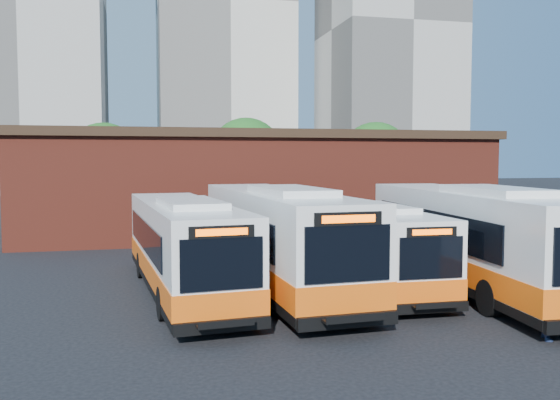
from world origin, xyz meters
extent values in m
plane|color=black|center=(0.00, 0.00, 0.00)|extent=(220.00, 220.00, 0.00)
cube|color=white|center=(-5.71, 2.98, 1.77)|extent=(3.65, 12.18, 2.85)
cube|color=#F45E0F|center=(-5.71, 2.98, 0.95)|extent=(3.71, 12.23, 0.70)
cube|color=black|center=(-5.71, 2.98, 0.45)|extent=(3.70, 12.22, 0.25)
cube|color=black|center=(-5.15, -3.02, 2.05)|extent=(2.16, 0.26, 1.35)
cube|color=black|center=(-5.15, -3.03, 2.88)|extent=(1.70, 0.22, 0.32)
cube|color=#FF5905|center=(-5.15, -3.06, 2.88)|extent=(1.35, 0.15, 0.18)
cube|color=black|center=(-5.15, -3.08, 0.45)|extent=(2.55, 0.38, 0.32)
cube|color=black|center=(-5.12, -3.31, 0.55)|extent=(1.48, 0.51, 0.06)
cube|color=black|center=(-5.11, -3.49, 0.62)|extent=(1.45, 0.17, 0.18)
cube|color=black|center=(-7.04, 3.26, 2.05)|extent=(0.92, 9.32, 1.05)
cube|color=black|center=(-4.46, 3.50, 2.05)|extent=(0.92, 9.32, 1.05)
cube|color=white|center=(-5.57, 1.49, 3.30)|extent=(2.12, 4.34, 0.22)
cylinder|color=black|center=(-6.54, -0.51, 0.50)|extent=(0.41, 1.02, 1.00)
cylinder|color=black|center=(-4.25, -0.29, 0.50)|extent=(0.41, 1.02, 1.00)
cylinder|color=black|center=(-7.16, 6.06, 0.50)|extent=(0.41, 1.02, 1.00)
cylinder|color=black|center=(-4.86, 6.27, 0.50)|extent=(0.41, 1.02, 1.00)
cube|color=white|center=(-2.29, 3.20, 1.96)|extent=(3.57, 13.39, 3.15)
cube|color=#F45E0F|center=(-2.29, 3.20, 1.05)|extent=(3.63, 13.45, 0.77)
cube|color=black|center=(-2.29, 3.20, 0.50)|extent=(3.62, 13.44, 0.28)
cube|color=black|center=(-1.91, -3.44, 2.26)|extent=(2.39, 0.20, 1.49)
cube|color=black|center=(-1.91, -3.46, 3.18)|extent=(1.88, 0.17, 0.35)
cube|color=#FF5905|center=(-1.90, -3.49, 3.18)|extent=(1.49, 0.11, 0.20)
cube|color=black|center=(-1.90, -3.51, 0.50)|extent=(2.82, 0.32, 0.35)
cube|color=black|center=(-1.89, -3.76, 0.61)|extent=(1.62, 0.51, 0.07)
cube|color=black|center=(-1.88, -3.96, 0.68)|extent=(1.60, 0.14, 0.20)
cube|color=black|center=(-3.75, 3.56, 2.26)|extent=(0.65, 10.32, 1.16)
cube|color=black|center=(-0.88, 3.73, 2.26)|extent=(0.65, 10.32, 1.16)
cube|color=white|center=(-2.19, 1.55, 3.64)|extent=(2.18, 4.74, 0.24)
cylinder|color=black|center=(-3.35, -0.62, 0.55)|extent=(0.42, 1.12, 1.10)
cylinder|color=black|center=(-0.80, -0.47, 0.55)|extent=(0.42, 1.12, 1.10)
cylinder|color=black|center=(-3.77, 6.66, 0.55)|extent=(0.42, 1.12, 1.10)
cylinder|color=black|center=(-1.22, 6.80, 0.55)|extent=(0.42, 1.12, 1.10)
cube|color=white|center=(1.13, 3.11, 1.62)|extent=(2.53, 10.98, 2.60)
cube|color=#F45E0F|center=(1.13, 3.11, 0.87)|extent=(2.57, 11.02, 0.64)
cube|color=black|center=(1.13, 3.11, 0.41)|extent=(2.56, 11.01, 0.23)
cube|color=black|center=(1.03, -2.38, 1.87)|extent=(1.98, 0.09, 1.23)
cube|color=black|center=(1.03, -2.39, 2.62)|extent=(1.55, 0.08, 0.29)
cube|color=#FF5905|center=(1.03, -2.42, 2.62)|extent=(1.23, 0.04, 0.16)
cube|color=black|center=(1.03, -2.44, 0.41)|extent=(2.33, 0.17, 0.29)
cube|color=black|center=(1.03, -2.65, 0.50)|extent=(1.33, 0.37, 0.05)
cube|color=black|center=(1.02, -2.81, 0.56)|extent=(1.32, 0.06, 0.16)
cube|color=black|center=(-0.04, 3.50, 1.87)|extent=(0.20, 8.53, 0.96)
cube|color=black|center=(2.32, 3.45, 1.87)|extent=(0.20, 8.53, 0.96)
cube|color=white|center=(1.11, 1.74, 3.01)|extent=(1.65, 3.86, 0.20)
cylinder|color=black|center=(0.02, 0.03, 0.46)|extent=(0.31, 0.92, 0.91)
cylinder|color=black|center=(2.13, -0.01, 0.46)|extent=(0.31, 0.92, 0.91)
cylinder|color=black|center=(0.14, 6.05, 0.46)|extent=(0.31, 0.92, 0.91)
cylinder|color=black|center=(2.24, 6.01, 0.46)|extent=(0.31, 0.92, 0.91)
cube|color=white|center=(4.58, 1.40, 1.97)|extent=(3.76, 13.49, 3.17)
cube|color=#F45E0F|center=(4.58, 1.40, 1.06)|extent=(3.82, 13.55, 0.78)
cube|color=black|center=(4.58, 1.40, 0.50)|extent=(3.81, 13.54, 0.28)
cube|color=black|center=(3.17, 1.95, 2.28)|extent=(0.79, 10.37, 1.17)
cube|color=black|center=(6.05, 1.74, 2.28)|extent=(0.79, 10.37, 1.17)
cube|color=white|center=(4.46, -0.26, 3.67)|extent=(2.25, 4.79, 0.24)
cylinder|color=black|center=(3.03, -2.28, 0.56)|extent=(0.43, 1.13, 1.11)
cylinder|color=black|center=(3.55, 5.04, 0.56)|extent=(0.43, 1.13, 1.11)
cylinder|color=black|center=(6.11, 4.86, 0.56)|extent=(0.43, 1.13, 1.11)
imported|color=#131C36|center=(3.17, -4.68, 1.00)|extent=(0.70, 0.85, 1.99)
cube|color=maroon|center=(0.00, 20.00, 3.00)|extent=(28.00, 12.00, 6.00)
cube|color=black|center=(0.00, 20.00, 6.15)|extent=(28.60, 12.60, 0.50)
cube|color=black|center=(3.00, 13.97, 1.20)|extent=(1.20, 0.08, 2.40)
cylinder|color=#382314|center=(-10.00, 32.00, 1.35)|extent=(0.36, 0.36, 2.70)
sphere|color=#18581B|center=(-10.00, 32.00, 4.65)|extent=(6.00, 6.00, 6.00)
cylinder|color=#382314|center=(2.00, 34.00, 1.48)|extent=(0.36, 0.36, 2.95)
sphere|color=#18581B|center=(2.00, 34.00, 5.08)|extent=(6.56, 6.56, 6.56)
cylinder|color=#382314|center=(13.00, 31.00, 1.40)|extent=(0.36, 0.36, 2.81)
sphere|color=#18581B|center=(13.00, 31.00, 4.84)|extent=(6.24, 6.24, 6.24)
cube|color=beige|center=(7.00, 86.00, 30.00)|extent=(22.00, 20.00, 60.00)
cube|color=#AFABA1|center=(30.00, 68.00, 24.00)|extent=(18.00, 18.00, 48.00)
camera|label=1|loc=(-7.13, -17.92, 4.74)|focal=38.00mm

